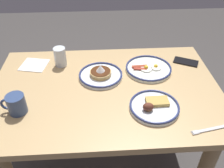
{
  "coord_description": "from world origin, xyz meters",
  "views": [
    {
      "loc": [
        0.03,
        1.01,
        1.55
      ],
      "look_at": [
        -0.03,
        0.01,
        0.77
      ],
      "focal_mm": 39.07,
      "sensor_mm": 36.0,
      "label": 1
    }
  ],
  "objects_px": {
    "plate_center_pancakes": "(148,68)",
    "paper_napkin": "(34,65)",
    "coffee_mug": "(16,104)",
    "drinking_glass": "(60,58)",
    "fork_near": "(211,129)",
    "cell_phone": "(186,62)",
    "plate_near_main": "(101,74)",
    "plate_far_companion": "(154,106)"
  },
  "relations": [
    {
      "from": "plate_center_pancakes",
      "to": "paper_napkin",
      "type": "xyz_separation_m",
      "value": [
        0.68,
        -0.09,
        -0.01
      ]
    },
    {
      "from": "coffee_mug",
      "to": "drinking_glass",
      "type": "bearing_deg",
      "value": -112.53
    },
    {
      "from": "paper_napkin",
      "to": "fork_near",
      "type": "bearing_deg",
      "value": 146.85
    },
    {
      "from": "cell_phone",
      "to": "fork_near",
      "type": "height_order",
      "value": "cell_phone"
    },
    {
      "from": "plate_near_main",
      "to": "paper_napkin",
      "type": "distance_m",
      "value": 0.42
    },
    {
      "from": "plate_near_main",
      "to": "fork_near",
      "type": "bearing_deg",
      "value": 138.11
    },
    {
      "from": "drinking_glass",
      "to": "paper_napkin",
      "type": "height_order",
      "value": "drinking_glass"
    },
    {
      "from": "coffee_mug",
      "to": "fork_near",
      "type": "distance_m",
      "value": 0.88
    },
    {
      "from": "plate_near_main",
      "to": "cell_phone",
      "type": "bearing_deg",
      "value": -167.24
    },
    {
      "from": "plate_far_companion",
      "to": "fork_near",
      "type": "height_order",
      "value": "plate_far_companion"
    },
    {
      "from": "plate_near_main",
      "to": "coffee_mug",
      "type": "xyz_separation_m",
      "value": [
        0.4,
        0.25,
        0.03
      ]
    },
    {
      "from": "plate_near_main",
      "to": "plate_center_pancakes",
      "type": "xyz_separation_m",
      "value": [
        -0.28,
        -0.05,
        -0.0
      ]
    },
    {
      "from": "plate_far_companion",
      "to": "plate_center_pancakes",
      "type": "bearing_deg",
      "value": -95.82
    },
    {
      "from": "plate_near_main",
      "to": "fork_near",
      "type": "distance_m",
      "value": 0.63
    },
    {
      "from": "plate_center_pancakes",
      "to": "drinking_glass",
      "type": "xyz_separation_m",
      "value": [
        0.51,
        -0.09,
        0.04
      ]
    },
    {
      "from": "plate_far_companion",
      "to": "paper_napkin",
      "type": "distance_m",
      "value": 0.77
    },
    {
      "from": "coffee_mug",
      "to": "fork_near",
      "type": "bearing_deg",
      "value": 169.07
    },
    {
      "from": "coffee_mug",
      "to": "paper_napkin",
      "type": "height_order",
      "value": "coffee_mug"
    },
    {
      "from": "cell_phone",
      "to": "paper_napkin",
      "type": "xyz_separation_m",
      "value": [
        0.92,
        -0.03,
        -0.0
      ]
    },
    {
      "from": "fork_near",
      "to": "plate_near_main",
      "type": "bearing_deg",
      "value": -41.89
    },
    {
      "from": "plate_far_companion",
      "to": "cell_phone",
      "type": "xyz_separation_m",
      "value": [
        -0.28,
        -0.39,
        -0.01
      ]
    },
    {
      "from": "plate_center_pancakes",
      "to": "paper_napkin",
      "type": "bearing_deg",
      "value": -7.98
    },
    {
      "from": "cell_phone",
      "to": "fork_near",
      "type": "bearing_deg",
      "value": 110.57
    },
    {
      "from": "plate_far_companion",
      "to": "drinking_glass",
      "type": "distance_m",
      "value": 0.63
    },
    {
      "from": "plate_center_pancakes",
      "to": "plate_far_companion",
      "type": "relative_size",
      "value": 1.11
    },
    {
      "from": "plate_far_companion",
      "to": "fork_near",
      "type": "distance_m",
      "value": 0.27
    },
    {
      "from": "plate_center_pancakes",
      "to": "fork_near",
      "type": "distance_m",
      "value": 0.51
    },
    {
      "from": "plate_center_pancakes",
      "to": "coffee_mug",
      "type": "relative_size",
      "value": 2.26
    },
    {
      "from": "plate_near_main",
      "to": "plate_far_companion",
      "type": "xyz_separation_m",
      "value": [
        -0.25,
        0.27,
        -0.0
      ]
    },
    {
      "from": "plate_far_companion",
      "to": "paper_napkin",
      "type": "height_order",
      "value": "plate_far_companion"
    },
    {
      "from": "plate_center_pancakes",
      "to": "drinking_glass",
      "type": "height_order",
      "value": "drinking_glass"
    },
    {
      "from": "drinking_glass",
      "to": "plate_center_pancakes",
      "type": "bearing_deg",
      "value": 170.22
    },
    {
      "from": "plate_far_companion",
      "to": "fork_near",
      "type": "xyz_separation_m",
      "value": [
        -0.22,
        0.15,
        -0.01
      ]
    },
    {
      "from": "plate_near_main",
      "to": "coffee_mug",
      "type": "height_order",
      "value": "coffee_mug"
    },
    {
      "from": "fork_near",
      "to": "drinking_glass",
      "type": "bearing_deg",
      "value": -38.48
    },
    {
      "from": "plate_far_companion",
      "to": "drinking_glass",
      "type": "bearing_deg",
      "value": -40.64
    },
    {
      "from": "plate_far_companion",
      "to": "coffee_mug",
      "type": "distance_m",
      "value": 0.64
    },
    {
      "from": "plate_far_companion",
      "to": "plate_near_main",
      "type": "bearing_deg",
      "value": -48.05
    },
    {
      "from": "plate_center_pancakes",
      "to": "cell_phone",
      "type": "distance_m",
      "value": 0.25
    },
    {
      "from": "plate_far_companion",
      "to": "cell_phone",
      "type": "height_order",
      "value": "plate_far_companion"
    },
    {
      "from": "cell_phone",
      "to": "fork_near",
      "type": "distance_m",
      "value": 0.54
    },
    {
      "from": "plate_center_pancakes",
      "to": "cell_phone",
      "type": "height_order",
      "value": "plate_center_pancakes"
    }
  ]
}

